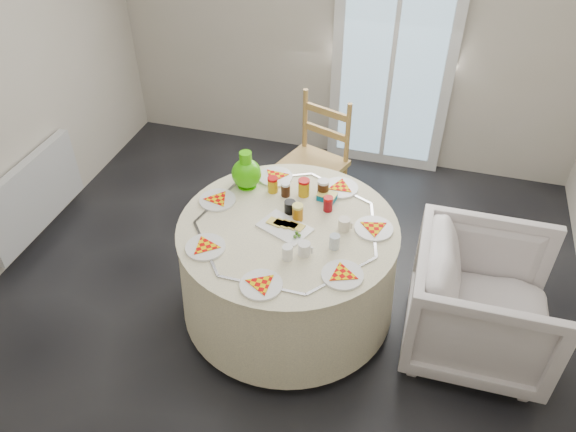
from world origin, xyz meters
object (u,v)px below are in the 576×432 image
(radiator, at_px, (34,195))
(armchair, at_px, (483,302))
(table, at_px, (288,268))
(wooden_chair, at_px, (312,166))
(green_pitcher, at_px, (246,167))

(radiator, relative_size, armchair, 1.19)
(table, bearing_deg, wooden_chair, 95.89)
(wooden_chair, bearing_deg, radiator, -137.64)
(wooden_chair, distance_m, green_pitcher, 0.84)
(radiator, height_order, table, table)
(armchair, bearing_deg, green_pitcher, 78.84)
(radiator, height_order, green_pitcher, green_pitcher)
(wooden_chair, xyz_separation_m, green_pitcher, (-0.26, -0.69, 0.40))
(armchair, bearing_deg, radiator, 86.13)
(radiator, xyz_separation_m, green_pitcher, (1.65, 0.11, 0.49))
(table, height_order, green_pitcher, green_pitcher)
(wooden_chair, relative_size, green_pitcher, 3.99)
(armchair, bearing_deg, table, 90.83)
(green_pitcher, bearing_deg, wooden_chair, 61.03)
(table, relative_size, green_pitcher, 5.47)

